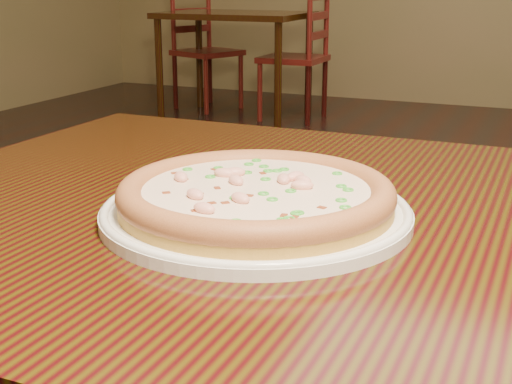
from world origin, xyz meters
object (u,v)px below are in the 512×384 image
at_px(hero_table, 374,305).
at_px(plate, 256,211).
at_px(pizza, 256,195).
at_px(chair_b, 301,58).
at_px(bg_table_left, 235,26).
at_px(chair_a, 203,51).

distance_m(hero_table, plate, 0.17).
height_order(hero_table, pizza, pizza).
bearing_deg(plate, hero_table, 22.62).
bearing_deg(pizza, chair_b, 109.45).
height_order(bg_table_left, chair_b, chair_b).
height_order(plate, pizza, pizza).
bearing_deg(pizza, plate, 7.03).
relative_size(pizza, chair_a, 0.31).
height_order(chair_a, chair_b, same).
xyz_separation_m(hero_table, pizza, (-0.12, -0.05, 0.13)).
bearing_deg(chair_a, pizza, -61.57).
relative_size(hero_table, pizza, 4.11).
bearing_deg(chair_a, bg_table_left, -34.98).
xyz_separation_m(bg_table_left, chair_b, (0.45, 0.13, -0.22)).
relative_size(plate, bg_table_left, 0.33).
distance_m(hero_table, chair_b, 4.38).
bearing_deg(chair_a, plate, -61.57).
relative_size(bg_table_left, chair_a, 1.05).
relative_size(plate, pizza, 1.12).
bearing_deg(bg_table_left, chair_a, 145.02).
xyz_separation_m(hero_table, bg_table_left, (-2.02, 3.94, 0.00)).
bearing_deg(bg_table_left, hero_table, -62.82).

